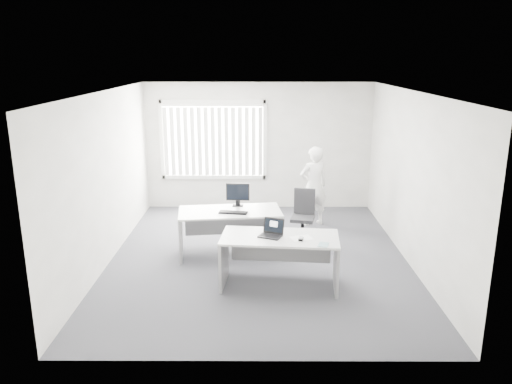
{
  "coord_description": "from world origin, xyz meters",
  "views": [
    {
      "loc": [
        -0.01,
        -7.94,
        3.33
      ],
      "look_at": [
        -0.04,
        0.15,
        1.13
      ],
      "focal_mm": 35.0,
      "sensor_mm": 36.0,
      "label": 1
    }
  ],
  "objects_px": {
    "desk_far": "(230,223)",
    "office_chair": "(303,224)",
    "laptop": "(270,229)",
    "desk_near": "(280,250)",
    "monitor": "(238,195)",
    "person": "(314,186)"
  },
  "relations": [
    {
      "from": "person",
      "to": "laptop",
      "type": "bearing_deg",
      "value": 53.04
    },
    {
      "from": "desk_far",
      "to": "office_chair",
      "type": "bearing_deg",
      "value": 23.02
    },
    {
      "from": "person",
      "to": "desk_far",
      "type": "bearing_deg",
      "value": 26.38
    },
    {
      "from": "desk_near",
      "to": "person",
      "type": "xyz_separation_m",
      "value": [
        0.8,
        2.84,
        0.24
      ]
    },
    {
      "from": "person",
      "to": "monitor",
      "type": "relative_size",
      "value": 3.95
    },
    {
      "from": "desk_far",
      "to": "laptop",
      "type": "height_order",
      "value": "laptop"
    },
    {
      "from": "desk_far",
      "to": "monitor",
      "type": "relative_size",
      "value": 4.43
    },
    {
      "from": "desk_near",
      "to": "monitor",
      "type": "bearing_deg",
      "value": 119.33
    },
    {
      "from": "desk_far",
      "to": "person",
      "type": "bearing_deg",
      "value": 38.32
    },
    {
      "from": "desk_far",
      "to": "monitor",
      "type": "xyz_separation_m",
      "value": [
        0.13,
        0.28,
        0.43
      ]
    },
    {
      "from": "office_chair",
      "to": "laptop",
      "type": "distance_m",
      "value": 2.21
    },
    {
      "from": "person",
      "to": "monitor",
      "type": "height_order",
      "value": "person"
    },
    {
      "from": "monitor",
      "to": "person",
      "type": "bearing_deg",
      "value": 44.43
    },
    {
      "from": "laptop",
      "to": "office_chair",
      "type": "bearing_deg",
      "value": 96.01
    },
    {
      "from": "desk_near",
      "to": "office_chair",
      "type": "xyz_separation_m",
      "value": [
        0.52,
        1.99,
        -0.27
      ]
    },
    {
      "from": "desk_far",
      "to": "laptop",
      "type": "bearing_deg",
      "value": -69.22
    },
    {
      "from": "desk_near",
      "to": "person",
      "type": "distance_m",
      "value": 2.96
    },
    {
      "from": "desk_near",
      "to": "monitor",
      "type": "height_order",
      "value": "monitor"
    },
    {
      "from": "monitor",
      "to": "office_chair",
      "type": "bearing_deg",
      "value": 24.2
    },
    {
      "from": "office_chair",
      "to": "desk_near",
      "type": "bearing_deg",
      "value": -91.68
    },
    {
      "from": "desk_near",
      "to": "laptop",
      "type": "xyz_separation_m",
      "value": [
        -0.14,
        -0.03,
        0.34
      ]
    },
    {
      "from": "desk_near",
      "to": "monitor",
      "type": "relative_size",
      "value": 4.35
    }
  ]
}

